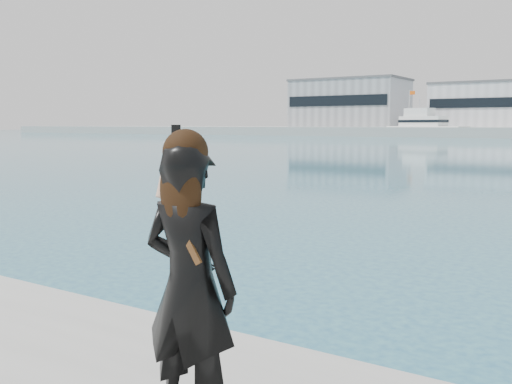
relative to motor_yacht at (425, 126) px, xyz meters
The scene contains 5 objects.
warehouse_grey_left 26.45m from the motor_yacht, 149.78° to the left, with size 26.52×16.36×11.50m.
warehouse_white 17.44m from the motor_yacht, 50.67° to the left, with size 24.48×15.35×9.50m.
flagpole_left 9.10m from the motor_yacht, 130.99° to the left, with size 1.28×0.16×8.00m.
motor_yacht is the anchor object (origin of this frame).
woman 119.87m from the motor_yacht, 74.23° to the right, with size 0.62×0.43×1.75m.
Camera 1 is at (1.94, -2.84, 2.55)m, focal length 40.00 mm.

